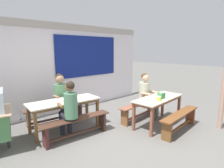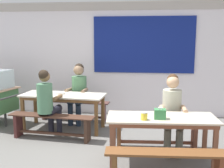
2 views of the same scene
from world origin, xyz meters
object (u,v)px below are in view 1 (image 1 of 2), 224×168
(person_right_near_table, at_px, (147,93))
(bench_near_back, at_px, (139,109))
(dining_table_near, at_px, (158,101))
(person_center_facing, at_px, (61,95))
(bench_near_front, at_px, (180,119))
(dining_table_far, at_px, (65,104))
(bench_far_front, at_px, (77,126))
(tissue_box, at_px, (161,96))
(wooden_support_post, at_px, (224,85))
(person_left_back_turned, at_px, (69,107))
(soup_bowl, at_px, (62,100))
(bench_far_back, at_px, (56,111))
(condiment_jar, at_px, (159,99))

(person_right_near_table, bearing_deg, bench_near_back, 165.12)
(dining_table_near, distance_m, person_center_facing, 2.53)
(bench_near_back, relative_size, bench_near_front, 0.98)
(dining_table_far, distance_m, bench_far_front, 0.69)
(bench_near_back, height_order, tissue_box, tissue_box)
(person_center_facing, height_order, wooden_support_post, wooden_support_post)
(bench_near_back, bearing_deg, person_center_facing, 141.84)
(bench_near_back, xyz_separation_m, tissue_box, (0.01, -0.68, 0.50))
(bench_near_back, height_order, person_left_back_turned, person_left_back_turned)
(bench_near_back, distance_m, wooden_support_post, 2.16)
(soup_bowl, relative_size, wooden_support_post, 0.08)
(bench_near_front, bearing_deg, bench_far_back, 126.24)
(bench_far_back, height_order, wooden_support_post, wooden_support_post)
(dining_table_near, xyz_separation_m, person_left_back_turned, (-2.03, 0.88, 0.08))
(dining_table_far, height_order, soup_bowl, soup_bowl)
(dining_table_far, distance_m, person_right_near_table, 2.25)
(bench_far_back, distance_m, condiment_jar, 2.69)
(dining_table_far, xyz_separation_m, dining_table_near, (1.88, -1.38, -0.00))
(person_left_back_turned, bearing_deg, person_center_facing, 71.06)
(bench_far_front, height_order, person_center_facing, person_center_facing)
(bench_near_front, relative_size, person_left_back_turned, 1.20)
(condiment_jar, bearing_deg, wooden_support_post, -40.79)
(tissue_box, bearing_deg, bench_near_front, -82.35)
(person_left_back_turned, xyz_separation_m, condiment_jar, (1.78, -1.06, 0.06))
(condiment_jar, height_order, soup_bowl, condiment_jar)
(tissue_box, bearing_deg, person_left_back_turned, 153.94)
(bench_far_back, height_order, bench_far_front, same)
(bench_near_front, height_order, person_left_back_turned, person_left_back_turned)
(dining_table_near, relative_size, soup_bowl, 9.07)
(person_left_back_turned, height_order, tissue_box, person_left_back_turned)
(bench_far_front, distance_m, bench_near_back, 1.90)
(bench_far_front, relative_size, condiment_jar, 14.49)
(dining_table_far, xyz_separation_m, person_center_facing, (0.19, 0.51, 0.10))
(bench_far_back, distance_m, wooden_support_post, 4.24)
(dining_table_near, bearing_deg, wooden_support_post, -52.13)
(tissue_box, distance_m, soup_bowl, 2.42)
(bench_far_front, relative_size, bench_near_back, 1.07)
(bench_near_front, xyz_separation_m, person_left_back_turned, (-2.07, 1.47, 0.41))
(dining_table_near, xyz_separation_m, condiment_jar, (-0.25, -0.17, 0.14))
(bench_near_front, bearing_deg, wooden_support_post, -34.13)
(person_left_back_turned, bearing_deg, tissue_box, -26.06)
(dining_table_near, relative_size, person_left_back_turned, 1.24)
(dining_table_near, relative_size, bench_far_front, 0.98)
(soup_bowl, bearing_deg, person_right_near_table, -22.29)
(bench_far_front, height_order, tissue_box, tissue_box)
(soup_bowl, xyz_separation_m, wooden_support_post, (2.86, -2.58, 0.34))
(bench_near_back, xyz_separation_m, condiment_jar, (-0.21, -0.76, 0.49))
(soup_bowl, bearing_deg, tissue_box, -38.01)
(person_left_back_turned, relative_size, tissue_box, 7.95)
(dining_table_near, height_order, soup_bowl, soup_bowl)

